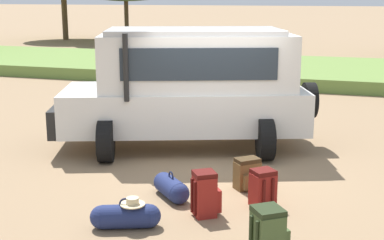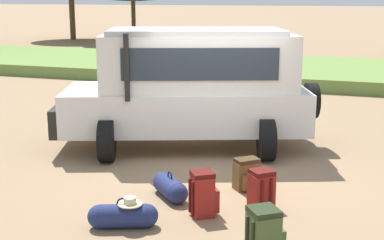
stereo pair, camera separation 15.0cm
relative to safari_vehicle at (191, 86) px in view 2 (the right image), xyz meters
name	(u,v)px [view 2 (the right image)]	position (x,y,z in m)	size (l,w,h in m)	color
ground_plane	(216,164)	(0.84, -1.00, -1.29)	(320.00, 320.00, 0.00)	#8C7051
grass_bank	(301,71)	(0.84, 10.73, -1.07)	(120.00, 7.00, 0.44)	olive
safari_vehicle	(191,86)	(0.00, 0.00, 0.00)	(5.42, 3.72, 2.44)	silver
backpack_beside_front_wheel	(203,194)	(1.33, -3.35, -0.97)	(0.46, 0.43, 0.66)	maroon
backpack_cluster_center	(247,174)	(1.67, -2.09, -1.04)	(0.48, 0.47, 0.52)	brown
backpack_near_rear_wheel	(261,189)	(2.04, -2.73, -1.02)	(0.46, 0.46, 0.57)	maroon
backpack_outermost	(264,234)	(2.41, -4.34, -0.98)	(0.51, 0.49, 0.64)	#42562D
duffel_bag_low_black_case	(123,216)	(0.42, -4.08, -1.12)	(0.92, 0.56, 0.43)	navy
duffel_bag_soft_canvas	(170,187)	(0.62, -2.84, -1.13)	(0.73, 0.74, 0.43)	navy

